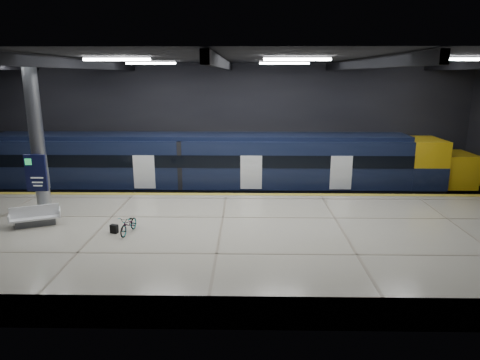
{
  "coord_description": "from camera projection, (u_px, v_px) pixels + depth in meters",
  "views": [
    {
      "loc": [
        1.09,
        -19.15,
        7.32
      ],
      "look_at": [
        0.73,
        1.5,
        2.2
      ],
      "focal_mm": 32.0,
      "sensor_mm": 36.0,
      "label": 1
    }
  ],
  "objects": [
    {
      "name": "room_shell",
      "position": [
        223.0,
        111.0,
        18.99
      ],
      "size": [
        30.1,
        16.1,
        8.05
      ],
      "color": "black",
      "rests_on": "ground"
    },
    {
      "name": "safety_strip",
      "position": [
        227.0,
        194.0,
        22.77
      ],
      "size": [
        30.0,
        0.4,
        0.01
      ],
      "primitive_type": "cube",
      "color": "gold",
      "rests_on": "platform"
    },
    {
      "name": "rails",
      "position": [
        229.0,
        198.0,
        25.69
      ],
      "size": [
        30.0,
        1.52,
        0.16
      ],
      "color": "gray",
      "rests_on": "ground"
    },
    {
      "name": "train",
      "position": [
        231.0,
        166.0,
        25.2
      ],
      "size": [
        29.4,
        2.84,
        3.79
      ],
      "color": "black",
      "rests_on": "ground"
    },
    {
      "name": "ground",
      "position": [
        224.0,
        232.0,
        20.37
      ],
      "size": [
        30.0,
        30.0,
        0.0
      ],
      "primitive_type": "plane",
      "color": "black",
      "rests_on": "ground"
    },
    {
      "name": "pannier_bag",
      "position": [
        114.0,
        229.0,
        17.19
      ],
      "size": [
        0.34,
        0.26,
        0.35
      ],
      "primitive_type": "cube",
      "rotation": [
        0.0,
        0.0,
        -0.32
      ],
      "color": "black",
      "rests_on": "platform"
    },
    {
      "name": "info_column",
      "position": [
        37.0,
        142.0,
        18.43
      ],
      "size": [
        0.9,
        0.78,
        6.9
      ],
      "color": "#9EA0A5",
      "rests_on": "platform"
    },
    {
      "name": "bench",
      "position": [
        36.0,
        219.0,
        18.02
      ],
      "size": [
        2.14,
        1.53,
        0.87
      ],
      "rotation": [
        0.0,
        0.0,
        0.41
      ],
      "color": "#595B60",
      "rests_on": "platform"
    },
    {
      "name": "bicycle",
      "position": [
        129.0,
        224.0,
        17.13
      ],
      "size": [
        0.72,
        1.48,
        0.75
      ],
      "primitive_type": "imported",
      "rotation": [
        0.0,
        0.0,
        -0.16
      ],
      "color": "#99999E",
      "rests_on": "platform"
    },
    {
      "name": "platform",
      "position": [
        221.0,
        241.0,
        17.81
      ],
      "size": [
        30.0,
        11.0,
        1.1
      ],
      "primitive_type": "cube",
      "color": "beige",
      "rests_on": "ground"
    }
  ]
}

